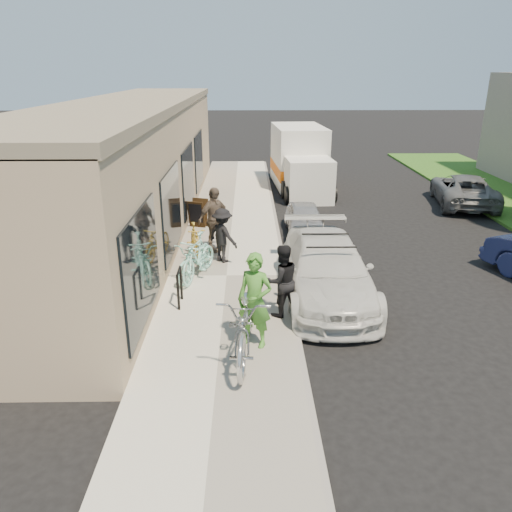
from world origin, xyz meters
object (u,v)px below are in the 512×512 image
object	(u,v)px
bike_rack	(179,284)
sedan_silver	(305,219)
sandwich_board	(198,213)
bystander_a	(223,235)
man_standing	(282,281)
moving_truck	(300,162)
cruiser_bike_c	(195,241)
cruiser_bike_a	(197,257)
cruiser_bike_b	(196,259)
bystander_b	(214,220)
far_car_gray	(463,190)
sedan_white	(326,269)
woman_rider	(255,301)
tandem_bike	(247,321)

from	to	relation	value
bike_rack	sedan_silver	distance (m)	6.49
bike_rack	sandwich_board	bearing A→B (deg)	91.38
bystander_a	sandwich_board	bearing A→B (deg)	-31.17
sedan_silver	man_standing	world-z (taller)	man_standing
moving_truck	cruiser_bike_c	xyz separation A→B (m)	(-3.84, -9.20, -0.60)
bike_rack	cruiser_bike_a	xyz separation A→B (m)	(0.24, 1.56, 0.06)
bike_rack	cruiser_bike_b	size ratio (longest dim) A/B	0.45
sedan_silver	cruiser_bike_a	distance (m)	5.08
bike_rack	bystander_b	xyz separation A→B (m)	(0.57, 3.58, 0.44)
far_car_gray	cruiser_bike_c	distance (m)	11.87
far_car_gray	bystander_a	world-z (taller)	bystander_a
cruiser_bike_a	bystander_a	world-z (taller)	bystander_a
sedan_white	sedan_silver	size ratio (longest dim) A/B	1.63
sandwich_board	sedan_white	size ratio (longest dim) A/B	0.19
woman_rider	cruiser_bike_b	world-z (taller)	woman_rider
moving_truck	cruiser_bike_c	distance (m)	9.99
moving_truck	cruiser_bike_b	bearing A→B (deg)	-113.00
cruiser_bike_b	moving_truck	bearing A→B (deg)	93.67
bike_rack	far_car_gray	bearing A→B (deg)	42.12
man_standing	cruiser_bike_c	bearing A→B (deg)	-79.29
woman_rider	sedan_white	bearing A→B (deg)	78.12
woman_rider	cruiser_bike_a	bearing A→B (deg)	136.36
bystander_a	bystander_b	bearing A→B (deg)	-30.42
woman_rider	bystander_a	distance (m)	4.55
sedan_white	sandwich_board	bearing A→B (deg)	123.98
tandem_bike	cruiser_bike_b	xyz separation A→B (m)	(-1.29, 3.74, -0.20)
woman_rider	man_standing	distance (m)	1.37
sedan_white	moving_truck	xyz separation A→B (m)	(0.51, 11.51, 0.51)
man_standing	moving_truck	bearing A→B (deg)	-118.37
cruiser_bike_c	sandwich_board	bearing A→B (deg)	80.06
tandem_bike	bystander_a	size ratio (longest dim) A/B	1.75
sedan_silver	far_car_gray	world-z (taller)	far_car_gray
tandem_bike	bystander_a	xyz separation A→B (m)	(-0.67, 4.82, 0.06)
moving_truck	man_standing	world-z (taller)	moving_truck
cruiser_bike_c	woman_rider	bearing A→B (deg)	-85.38
cruiser_bike_c	cruiser_bike_b	bearing A→B (deg)	-97.15
far_car_gray	woman_rider	distance (m)	13.91
sedan_silver	far_car_gray	distance (m)	7.71
sandwich_board	tandem_bike	world-z (taller)	tandem_bike
man_standing	cruiser_bike_b	bearing A→B (deg)	-67.84
moving_truck	sandwich_board	bearing A→B (deg)	-126.80
bike_rack	sedan_silver	xyz separation A→B (m)	(3.41, 5.52, -0.14)
cruiser_bike_b	cruiser_bike_c	xyz separation A→B (m)	(-0.16, 1.39, -0.01)
sedan_white	cruiser_bike_b	distance (m)	3.31
tandem_bike	bystander_b	bearing A→B (deg)	103.90
moving_truck	cruiser_bike_c	bearing A→B (deg)	-116.51
cruiser_bike_b	bystander_b	distance (m)	2.04
far_car_gray	cruiser_bike_a	xyz separation A→B (m)	(-9.94, -7.65, 0.09)
cruiser_bike_a	woman_rider	bearing A→B (deg)	-51.50
sedan_silver	bystander_a	distance (m)	3.83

